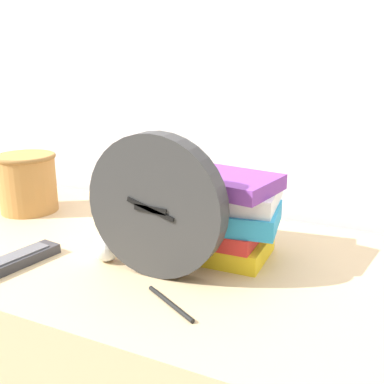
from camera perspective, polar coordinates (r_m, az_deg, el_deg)
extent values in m
cube|color=silver|center=(1.29, 1.45, 20.44)|extent=(6.00, 0.04, 2.40)
cube|color=tan|center=(1.21, -7.10, -22.49)|extent=(1.22, 0.64, 0.71)
cylinder|color=#333333|center=(0.85, -4.57, -1.77)|extent=(0.28, 0.04, 0.28)
cylinder|color=silver|center=(0.84, -5.00, -2.01)|extent=(0.25, 0.01, 0.25)
cube|color=black|center=(0.83, -5.26, -2.16)|extent=(0.07, 0.01, 0.01)
cube|color=black|center=(0.83, -5.26, -2.16)|extent=(0.10, 0.01, 0.04)
cylinder|color=black|center=(0.83, -5.26, -2.16)|extent=(0.01, 0.00, 0.01)
cube|color=yellow|center=(0.97, 4.33, -6.95)|extent=(0.18, 0.15, 0.04)
cube|color=red|center=(0.95, 2.99, -4.93)|extent=(0.19, 0.14, 0.03)
cube|color=#2D9ED1|center=(0.94, 3.97, -2.92)|extent=(0.25, 0.19, 0.04)
cube|color=white|center=(0.95, 4.33, -0.31)|extent=(0.24, 0.20, 0.04)
cube|color=#7A3899|center=(0.91, 4.88, 1.15)|extent=(0.20, 0.18, 0.03)
cylinder|color=#B27A3D|center=(1.31, -20.17, 1.08)|extent=(0.15, 0.15, 0.16)
torus|color=olive|center=(1.29, -20.48, 4.22)|extent=(0.16, 0.16, 0.01)
cube|color=#333338|center=(0.99, -21.35, -8.10)|extent=(0.08, 0.19, 0.02)
cube|color=#59595E|center=(0.99, -21.42, -7.49)|extent=(0.06, 0.14, 0.00)
sphere|color=white|center=(0.95, -10.80, -6.97)|extent=(0.06, 0.06, 0.06)
cylinder|color=black|center=(0.79, -2.78, -13.95)|extent=(0.12, 0.07, 0.01)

